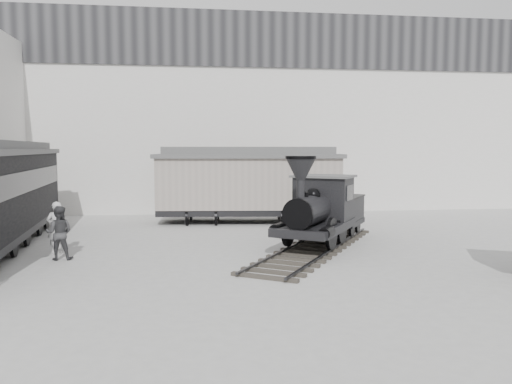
{
  "coord_description": "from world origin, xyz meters",
  "views": [
    {
      "loc": [
        -2.33,
        -13.7,
        3.58
      ],
      "look_at": [
        -0.07,
        4.27,
        2.0
      ],
      "focal_mm": 35.0,
      "sensor_mm": 36.0,
      "label": 1
    }
  ],
  "objects": [
    {
      "name": "ground",
      "position": [
        0.0,
        0.0,
        0.0
      ],
      "size": [
        90.0,
        90.0,
        0.0
      ],
      "primitive_type": "plane",
      "color": "#9E9E9B"
    },
    {
      "name": "north_wall",
      "position": [
        0.0,
        14.98,
        5.55
      ],
      "size": [
        34.0,
        2.51,
        11.0
      ],
      "color": "silver",
      "rests_on": "ground"
    },
    {
      "name": "locomotive",
      "position": [
        2.27,
        3.94,
        1.2
      ],
      "size": [
        6.58,
        8.88,
        3.26
      ],
      "rotation": [
        0.0,
        0.0,
        -0.56
      ],
      "color": "#302C28",
      "rests_on": "ground"
    },
    {
      "name": "visitor_b",
      "position": [
        -6.65,
        2.84,
        0.87
      ],
      "size": [
        0.86,
        0.67,
        1.75
      ],
      "primitive_type": "imported",
      "rotation": [
        0.0,
        0.0,
        3.15
      ],
      "color": "#3A3A3C",
      "rests_on": "ground"
    },
    {
      "name": "visitor_a",
      "position": [
        -6.95,
        3.76,
        0.9
      ],
      "size": [
        0.72,
        0.53,
        1.8
      ],
      "primitive_type": "imported",
      "rotation": [
        0.0,
        0.0,
        3.31
      ],
      "color": "silver",
      "rests_on": "ground"
    },
    {
      "name": "boxcar",
      "position": [
        0.32,
        10.2,
        1.92
      ],
      "size": [
        9.17,
        3.63,
        3.66
      ],
      "rotation": [
        0.0,
        0.0,
        -0.1
      ],
      "color": "black",
      "rests_on": "ground"
    }
  ]
}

